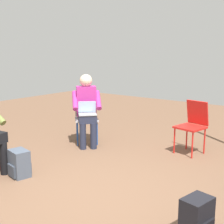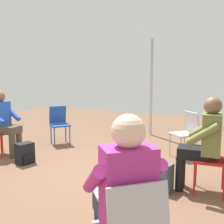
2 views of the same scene
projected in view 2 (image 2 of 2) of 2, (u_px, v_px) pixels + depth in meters
The scene contains 10 objects.
ground_plane at pixel (80, 174), 3.85m from camera, with size 14.00×14.00×0.00m, color brown.
chair_northwest at pixel (59, 122), 5.63m from camera, with size 0.58×0.57×0.85m.
chair_northeast at pixel (186, 131), 4.67m from camera, with size 0.58×0.59×0.85m.
chair_east at pixel (216, 156), 3.14m from camera, with size 0.48×0.45×0.85m.
person_with_laptop at pixel (123, 191), 1.71m from camera, with size 0.64×0.64×1.24m.
person_in_blue at pixel (4, 120), 4.73m from camera, with size 0.54×0.53×1.24m.
person_in_olive at pixel (203, 139), 3.17m from camera, with size 0.55×0.54×1.24m.
backpack_near_laptop_user at pixel (161, 178), 3.29m from camera, with size 0.32×0.29×0.36m.
backpack_by_empty_chair at pixel (25, 154), 4.33m from camera, with size 0.28×0.31×0.36m.
tent_pole_far at pixel (151, 88), 6.42m from camera, with size 0.07×0.07×2.47m, color #B2B2B7.
Camera 2 is at (2.21, -3.00, 1.45)m, focal length 40.00 mm.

